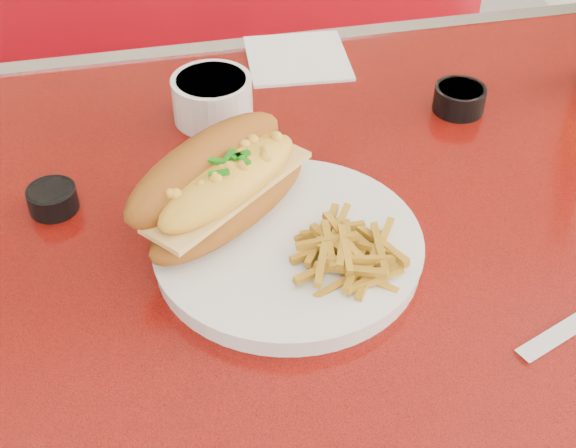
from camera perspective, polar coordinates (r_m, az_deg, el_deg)
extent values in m
cube|color=red|center=(0.83, 3.73, -1.24)|extent=(1.20, 0.80, 0.04)
cube|color=silver|center=(1.15, -1.63, 11.92)|extent=(1.22, 0.03, 0.04)
cube|color=#9D0A16|center=(1.76, -3.72, 2.73)|extent=(1.20, 0.50, 0.45)
cylinder|color=white|center=(0.78, 0.00, -1.74)|extent=(0.29, 0.29, 0.02)
cylinder|color=white|center=(0.77, 0.00, -1.19)|extent=(0.29, 0.29, 0.00)
ellipsoid|color=#985518|center=(0.79, -4.12, 1.41)|extent=(0.21, 0.19, 0.04)
cube|color=#EDC26A|center=(0.78, -4.18, 2.40)|extent=(0.18, 0.16, 0.01)
ellipsoid|color=yellow|center=(0.77, -4.22, 3.07)|extent=(0.18, 0.16, 0.04)
ellipsoid|color=#985518|center=(0.78, -5.81, 4.04)|extent=(0.21, 0.19, 0.08)
cube|color=#BABABF|center=(0.82, -1.29, 1.71)|extent=(0.06, 0.12, 0.00)
cube|color=#BABABF|center=(0.87, -4.08, 4.24)|extent=(0.03, 0.04, 0.00)
cylinder|color=white|center=(0.97, -5.40, 8.87)|extent=(0.12, 0.12, 0.05)
cylinder|color=black|center=(0.96, -5.49, 10.06)|extent=(0.11, 0.11, 0.01)
cylinder|color=black|center=(0.87, -16.39, 1.70)|extent=(0.06, 0.06, 0.03)
cylinder|color=#CE7B4B|center=(0.86, -16.52, 2.23)|extent=(0.05, 0.05, 0.01)
cylinder|color=black|center=(1.01, 12.09, 8.69)|extent=(0.08, 0.08, 0.03)
cylinder|color=#CE7B4B|center=(1.00, 12.19, 9.29)|extent=(0.07, 0.07, 0.01)
cube|color=white|center=(1.10, 0.67, 11.71)|extent=(0.14, 0.14, 0.00)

